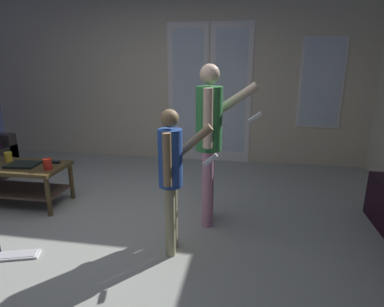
{
  "coord_description": "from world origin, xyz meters",
  "views": [
    {
      "loc": [
        1.25,
        -2.46,
        1.6
      ],
      "look_at": [
        0.76,
        0.34,
        0.77
      ],
      "focal_mm": 30.13,
      "sensor_mm": 36.0,
      "label": 1
    }
  ],
  "objects": [
    {
      "name": "tv_remote_black",
      "position": [
        -0.92,
        0.72,
        0.48
      ],
      "size": [
        0.17,
        0.06,
        0.02
      ],
      "primitive_type": "cube",
      "rotation": [
        0.0,
        0.0,
        0.04
      ],
      "color": "black",
      "rests_on": "coffee_table"
    },
    {
      "name": "person_child",
      "position": [
        0.66,
        -0.06,
        0.74
      ],
      "size": [
        0.47,
        0.35,
        1.24
      ],
      "color": "tan",
      "rests_on": "ground_plane"
    },
    {
      "name": "laptop_closed",
      "position": [
        -1.19,
        0.57,
        0.48
      ],
      "size": [
        0.35,
        0.28,
        0.03
      ],
      "primitive_type": "cube",
      "rotation": [
        0.0,
        0.0,
        0.11
      ],
      "color": "black",
      "rests_on": "coffee_table"
    },
    {
      "name": "ground_plane",
      "position": [
        0.0,
        0.0,
        -0.01
      ],
      "size": [
        6.27,
        5.42,
        0.02
      ],
      "primitive_type": "cube",
      "color": "#9CA097"
    },
    {
      "name": "cup_near_edge",
      "position": [
        -0.84,
        0.51,
        0.53
      ],
      "size": [
        0.09,
        0.09,
        0.12
      ],
      "primitive_type": "cylinder",
      "color": "red",
      "rests_on": "coffee_table"
    },
    {
      "name": "wall_back_with_doors",
      "position": [
        0.09,
        2.68,
        1.34
      ],
      "size": [
        6.27,
        0.09,
        2.76
      ],
      "color": "beige",
      "rests_on": "ground_plane"
    },
    {
      "name": "person_adult",
      "position": [
        0.91,
        0.51,
        0.94
      ],
      "size": [
        0.62,
        0.45,
        1.57
      ],
      "color": "pink",
      "rests_on": "ground_plane"
    },
    {
      "name": "coffee_table",
      "position": [
        -1.26,
        0.58,
        0.34
      ],
      "size": [
        1.04,
        0.53,
        0.47
      ],
      "color": "#4F3E20",
      "rests_on": "ground_plane"
    },
    {
      "name": "cup_by_laptop",
      "position": [
        -1.47,
        0.7,
        0.52
      ],
      "size": [
        0.08,
        0.08,
        0.11
      ],
      "primitive_type": "cylinder",
      "color": "gold",
      "rests_on": "coffee_table"
    },
    {
      "name": "loose_keyboard",
      "position": [
        -0.66,
        -0.39,
        0.01
      ],
      "size": [
        0.46,
        0.26,
        0.02
      ],
      "color": "white",
      "rests_on": "ground_plane"
    }
  ]
}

